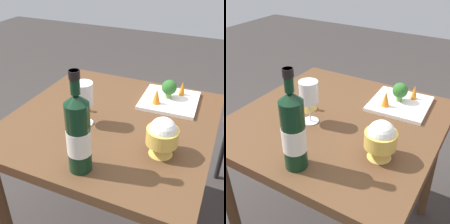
% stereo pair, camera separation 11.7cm
% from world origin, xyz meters
% --- Properties ---
extents(dining_table, '(0.83, 0.83, 0.72)m').
position_xyz_m(dining_table, '(0.00, 0.00, 0.63)').
color(dining_table, brown).
rests_on(dining_table, ground_plane).
extents(wine_bottle, '(0.08, 0.08, 0.34)m').
position_xyz_m(wine_bottle, '(0.32, 0.03, 0.86)').
color(wine_bottle, black).
rests_on(wine_bottle, dining_table).
extents(wine_glass, '(0.08, 0.08, 0.18)m').
position_xyz_m(wine_glass, '(0.08, -0.08, 0.85)').
color(wine_glass, white).
rests_on(wine_glass, dining_table).
extents(rice_bowl, '(0.11, 0.11, 0.14)m').
position_xyz_m(rice_bowl, '(0.14, 0.25, 0.79)').
color(rice_bowl, gold).
rests_on(rice_bowl, dining_table).
extents(rice_bowl_lid, '(0.10, 0.10, 0.09)m').
position_xyz_m(rice_bowl_lid, '(0.00, -0.16, 0.76)').
color(rice_bowl_lid, gold).
rests_on(rice_bowl_lid, dining_table).
extents(serving_plate, '(0.26, 0.26, 0.02)m').
position_xyz_m(serving_plate, '(-0.24, 0.18, 0.73)').
color(serving_plate, white).
rests_on(serving_plate, dining_table).
extents(broccoli_floret, '(0.07, 0.07, 0.09)m').
position_xyz_m(broccoli_floret, '(-0.25, 0.17, 0.79)').
color(broccoli_floret, '#729E4C').
rests_on(broccoli_floret, serving_plate).
extents(carrot_garnish_left, '(0.03, 0.03, 0.07)m').
position_xyz_m(carrot_garnish_left, '(-0.30, 0.22, 0.77)').
color(carrot_garnish_left, orange).
rests_on(carrot_garnish_left, serving_plate).
extents(carrot_garnish_right, '(0.04, 0.04, 0.07)m').
position_xyz_m(carrot_garnish_right, '(-0.17, 0.14, 0.77)').
color(carrot_garnish_right, orange).
rests_on(carrot_garnish_right, serving_plate).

